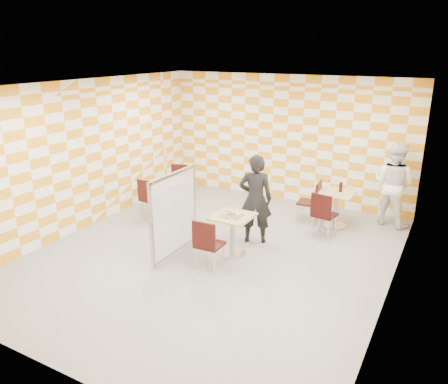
{
  "coord_description": "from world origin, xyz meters",
  "views": [
    {
      "loc": [
        3.63,
        -6.22,
        3.59
      ],
      "look_at": [
        0.1,
        0.2,
        1.15
      ],
      "focal_mm": 35.0,
      "sensor_mm": 36.0,
      "label": 1
    }
  ],
  "objects_px": {
    "empty_table": "(168,190)",
    "chair_empty_far": "(179,181)",
    "man_dark": "(255,199)",
    "chair_second_side": "(313,199)",
    "soda_bottle": "(341,187)",
    "second_table": "(336,203)",
    "main_table": "(232,228)",
    "partition": "(174,214)",
    "chair_second_front": "(323,212)",
    "man_white": "(393,184)",
    "chair_empty_near": "(149,196)",
    "sport_bottle": "(329,186)",
    "chair_main_front": "(207,242)"
  },
  "relations": [
    {
      "from": "second_table",
      "to": "man_dark",
      "type": "bearing_deg",
      "value": -127.61
    },
    {
      "from": "main_table",
      "to": "sport_bottle",
      "type": "relative_size",
      "value": 3.75
    },
    {
      "from": "chair_second_front",
      "to": "soda_bottle",
      "type": "distance_m",
      "value": 0.83
    },
    {
      "from": "soda_bottle",
      "to": "second_table",
      "type": "bearing_deg",
      "value": -138.96
    },
    {
      "from": "empty_table",
      "to": "chair_empty_far",
      "type": "bearing_deg",
      "value": 101.81
    },
    {
      "from": "man_white",
      "to": "soda_bottle",
      "type": "bearing_deg",
      "value": 52.89
    },
    {
      "from": "second_table",
      "to": "chair_second_front",
      "type": "bearing_deg",
      "value": -95.31
    },
    {
      "from": "partition",
      "to": "soda_bottle",
      "type": "height_order",
      "value": "partition"
    },
    {
      "from": "empty_table",
      "to": "chair_empty_near",
      "type": "bearing_deg",
      "value": -94.95
    },
    {
      "from": "chair_empty_near",
      "to": "man_dark",
      "type": "relative_size",
      "value": 0.54
    },
    {
      "from": "chair_second_side",
      "to": "partition",
      "type": "distance_m",
      "value": 3.15
    },
    {
      "from": "main_table",
      "to": "chair_second_front",
      "type": "xyz_separation_m",
      "value": [
        1.21,
        1.49,
        0.04
      ]
    },
    {
      "from": "chair_main_front",
      "to": "chair_second_side",
      "type": "height_order",
      "value": "same"
    },
    {
      "from": "soda_bottle",
      "to": "main_table",
      "type": "bearing_deg",
      "value": -120.84
    },
    {
      "from": "chair_empty_near",
      "to": "second_table",
      "type": "bearing_deg",
      "value": 23.86
    },
    {
      "from": "chair_second_side",
      "to": "partition",
      "type": "bearing_deg",
      "value": -122.49
    },
    {
      "from": "chair_empty_near",
      "to": "man_white",
      "type": "xyz_separation_m",
      "value": [
        4.6,
        2.28,
        0.34
      ]
    },
    {
      "from": "chair_empty_far",
      "to": "man_dark",
      "type": "bearing_deg",
      "value": -24.12
    },
    {
      "from": "partition",
      "to": "sport_bottle",
      "type": "bearing_deg",
      "value": 54.97
    },
    {
      "from": "main_table",
      "to": "chair_empty_far",
      "type": "bearing_deg",
      "value": 142.77
    },
    {
      "from": "chair_second_front",
      "to": "chair_empty_far",
      "type": "relative_size",
      "value": 1.0
    },
    {
      "from": "main_table",
      "to": "empty_table",
      "type": "relative_size",
      "value": 1.0
    },
    {
      "from": "chair_second_front",
      "to": "chair_empty_far",
      "type": "distance_m",
      "value": 3.64
    },
    {
      "from": "main_table",
      "to": "man_dark",
      "type": "relative_size",
      "value": 0.43
    },
    {
      "from": "empty_table",
      "to": "chair_second_side",
      "type": "bearing_deg",
      "value": 16.25
    },
    {
      "from": "sport_bottle",
      "to": "empty_table",
      "type": "bearing_deg",
      "value": -162.7
    },
    {
      "from": "empty_table",
      "to": "soda_bottle",
      "type": "bearing_deg",
      "value": 15.83
    },
    {
      "from": "second_table",
      "to": "chair_empty_far",
      "type": "distance_m",
      "value": 3.7
    },
    {
      "from": "empty_table",
      "to": "partition",
      "type": "relative_size",
      "value": 0.48
    },
    {
      "from": "chair_second_side",
      "to": "man_white",
      "type": "xyz_separation_m",
      "value": [
        1.46,
        0.76,
        0.34
      ]
    },
    {
      "from": "man_dark",
      "to": "chair_second_side",
      "type": "bearing_deg",
      "value": -138.66
    },
    {
      "from": "sport_bottle",
      "to": "chair_empty_near",
      "type": "bearing_deg",
      "value": -153.92
    },
    {
      "from": "empty_table",
      "to": "chair_empty_near",
      "type": "xyz_separation_m",
      "value": [
        -0.05,
        -0.62,
        0.04
      ]
    },
    {
      "from": "main_table",
      "to": "soda_bottle",
      "type": "xyz_separation_m",
      "value": [
        1.34,
        2.24,
        0.34
      ]
    },
    {
      "from": "sport_bottle",
      "to": "partition",
      "type": "bearing_deg",
      "value": -125.03
    },
    {
      "from": "chair_empty_far",
      "to": "partition",
      "type": "relative_size",
      "value": 0.6
    },
    {
      "from": "chair_main_front",
      "to": "man_white",
      "type": "distance_m",
      "value": 4.35
    },
    {
      "from": "man_dark",
      "to": "man_white",
      "type": "distance_m",
      "value": 3.06
    },
    {
      "from": "empty_table",
      "to": "chair_second_front",
      "type": "distance_m",
      "value": 3.5
    },
    {
      "from": "main_table",
      "to": "soda_bottle",
      "type": "distance_m",
      "value": 2.64
    },
    {
      "from": "main_table",
      "to": "empty_table",
      "type": "xyz_separation_m",
      "value": [
        -2.28,
        1.22,
        0.0
      ]
    },
    {
      "from": "second_table",
      "to": "soda_bottle",
      "type": "bearing_deg",
      "value": 41.04
    },
    {
      "from": "chair_second_side",
      "to": "chair_empty_far",
      "type": "xyz_separation_m",
      "value": [
        -3.22,
        -0.29,
        0.0
      ]
    },
    {
      "from": "sport_bottle",
      "to": "second_table",
      "type": "bearing_deg",
      "value": -21.0
    },
    {
      "from": "chair_main_front",
      "to": "sport_bottle",
      "type": "height_order",
      "value": "sport_bottle"
    },
    {
      "from": "sport_bottle",
      "to": "chair_main_front",
      "type": "bearing_deg",
      "value": -110.55
    },
    {
      "from": "chair_empty_near",
      "to": "sport_bottle",
      "type": "xyz_separation_m",
      "value": [
        3.42,
        1.67,
        0.29
      ]
    },
    {
      "from": "chair_second_front",
      "to": "main_table",
      "type": "bearing_deg",
      "value": -129.23
    },
    {
      "from": "second_table",
      "to": "man_white",
      "type": "bearing_deg",
      "value": 34.8
    },
    {
      "from": "chair_second_side",
      "to": "sport_bottle",
      "type": "height_order",
      "value": "sport_bottle"
    }
  ]
}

